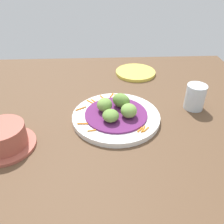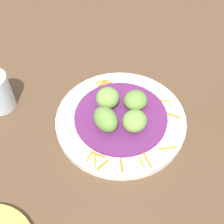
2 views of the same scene
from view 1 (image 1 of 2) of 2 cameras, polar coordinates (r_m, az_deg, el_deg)
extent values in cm
cube|color=brown|center=(67.12, -1.58, -5.10)|extent=(110.00, 110.00, 2.00)
cylinder|color=white|center=(70.41, 0.97, -1.17)|extent=(25.76, 25.76, 1.53)
cylinder|color=#60235B|center=(69.82, 0.98, -0.48)|extent=(18.31, 18.31, 0.55)
cylinder|color=orange|center=(64.39, 6.70, -4.21)|extent=(2.09, 1.78, 0.40)
cylinder|color=orange|center=(79.29, -0.10, 4.03)|extent=(2.49, 1.46, 0.40)
cylinder|color=orange|center=(76.58, -4.53, 2.74)|extent=(1.78, 1.50, 0.40)
cylinder|color=orange|center=(66.54, -6.72, -2.78)|extent=(0.60, 3.78, 0.40)
cylinder|color=orange|center=(64.72, 7.46, -4.05)|extent=(2.71, 1.65, 0.40)
cylinder|color=orange|center=(73.05, -7.45, 0.86)|extent=(2.24, 3.27, 0.40)
cylinder|color=orange|center=(78.23, -2.32, 3.55)|extent=(2.43, 1.61, 0.40)
cylinder|color=orange|center=(78.78, 2.02, 3.79)|extent=(2.14, 0.42, 0.40)
cylinder|color=orange|center=(76.04, -5.24, 2.46)|extent=(2.48, 2.47, 0.40)
cylinder|color=orange|center=(78.01, 0.95, 3.48)|extent=(0.41, 2.43, 0.40)
cylinder|color=orange|center=(63.92, -4.92, -4.41)|extent=(0.68, 2.29, 0.40)
cylinder|color=orange|center=(79.20, 0.99, 3.99)|extent=(1.98, 1.18, 0.40)
cylinder|color=orange|center=(64.69, 8.13, -4.13)|extent=(2.11, 2.02, 0.40)
ellipsoid|color=#759E47|center=(69.94, -1.94, 1.75)|extent=(5.98, 5.79, 3.91)
ellipsoid|color=olive|center=(65.81, -0.32, -0.88)|extent=(5.09, 4.81, 3.21)
ellipsoid|color=#759E47|center=(67.44, 4.04, 0.33)|extent=(5.52, 5.24, 3.89)
ellipsoid|color=olive|center=(71.53, 2.22, 2.76)|extent=(6.49, 6.85, 4.37)
cylinder|color=#E0CC4C|center=(98.51, 5.64, 9.39)|extent=(15.95, 15.95, 1.21)
cylinder|color=#A85142|center=(66.88, -23.95, -7.26)|extent=(14.95, 14.95, 0.80)
cylinder|color=#A85142|center=(65.02, -24.58, -5.17)|extent=(11.05, 11.05, 5.45)
cylinder|color=silver|center=(78.30, 19.28, 3.44)|extent=(6.07, 6.07, 7.95)
camera|label=2|loc=(0.92, -9.39, 36.94)|focal=46.76mm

